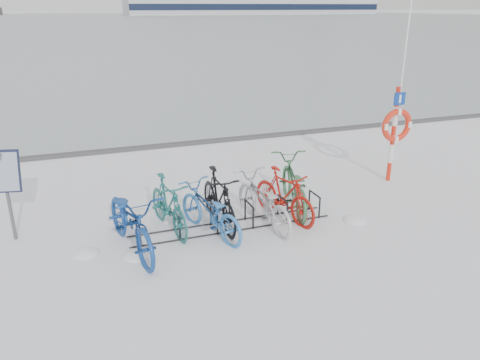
% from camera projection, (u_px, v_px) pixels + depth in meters
% --- Properties ---
extents(ground, '(900.00, 900.00, 0.00)m').
position_uv_depth(ground, '(232.00, 227.00, 9.14)').
color(ground, white).
rests_on(ground, ground).
extents(ice_sheet, '(400.00, 298.00, 0.02)m').
position_uv_depth(ice_sheet, '(71.00, 20.00, 145.71)').
color(ice_sheet, '#9CAAB1').
rests_on(ice_sheet, ground).
extents(quay_edge, '(400.00, 0.25, 0.10)m').
position_uv_depth(quay_edge, '(169.00, 145.00, 14.32)').
color(quay_edge, '#3F3F42').
rests_on(quay_edge, ground).
extents(bike_rack, '(4.00, 0.48, 0.46)m').
position_uv_depth(bike_rack, '(232.00, 218.00, 9.08)').
color(bike_rack, black).
rests_on(bike_rack, ground).
extents(info_board, '(0.61, 0.34, 1.72)m').
position_uv_depth(info_board, '(4.00, 177.00, 8.20)').
color(info_board, '#595B5E').
rests_on(info_board, ground).
extents(lifebuoy_station, '(0.80, 0.23, 4.18)m').
position_uv_depth(lifebuoy_station, '(396.00, 125.00, 11.04)').
color(lifebuoy_station, red).
rests_on(lifebuoy_station, ground).
extents(bike_0, '(1.18, 2.37, 1.19)m').
position_uv_depth(bike_0, '(131.00, 219.00, 8.08)').
color(bike_0, navy).
rests_on(bike_0, ground).
extents(bike_1, '(0.79, 1.86, 1.08)m').
position_uv_depth(bike_1, '(168.00, 203.00, 8.86)').
color(bike_1, '#1B605E').
rests_on(bike_1, ground).
extents(bike_2, '(1.24, 2.01, 0.99)m').
position_uv_depth(bike_2, '(209.00, 209.00, 8.71)').
color(bike_2, '#3174BE').
rests_on(bike_2, ground).
extents(bike_3, '(0.58, 1.90, 1.14)m').
position_uv_depth(bike_3, '(219.00, 197.00, 9.07)').
color(bike_3, black).
rests_on(bike_3, ground).
extents(bike_4, '(0.97, 2.05, 1.04)m').
position_uv_depth(bike_4, '(263.00, 200.00, 9.08)').
color(bike_4, '#AFB2B7').
rests_on(bike_4, ground).
extents(bike_5, '(0.99, 1.83, 1.06)m').
position_uv_depth(bike_5, '(284.00, 193.00, 9.35)').
color(bike_5, '#AF170F').
rests_on(bike_5, ground).
extents(bike_6, '(1.24, 2.28, 1.14)m').
position_uv_depth(bike_6, '(293.00, 183.00, 9.82)').
color(bike_6, '#356C42').
rests_on(bike_6, ground).
extents(snow_drifts, '(5.60, 1.74, 0.17)m').
position_uv_depth(snow_drifts, '(200.00, 234.00, 8.86)').
color(snow_drifts, white).
rests_on(snow_drifts, ground).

